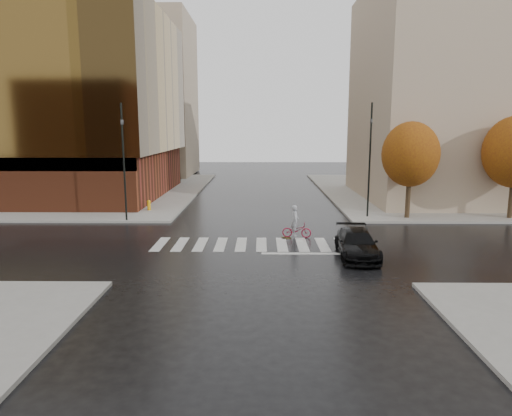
{
  "coord_description": "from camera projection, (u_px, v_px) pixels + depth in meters",
  "views": [
    {
      "loc": [
        -0.03,
        -23.42,
        6.25
      ],
      "look_at": [
        -0.3,
        0.54,
        2.0
      ],
      "focal_mm": 32.0,
      "sensor_mm": 36.0,
      "label": 1
    }
  ],
  "objects": [
    {
      "name": "cyclist",
      "position": [
        296.0,
        227.0,
        26.12
      ],
      "size": [
        1.71,
        0.77,
        1.88
      ],
      "rotation": [
        0.0,
        0.0,
        1.45
      ],
      "color": "maroon",
      "rests_on": "ground"
    },
    {
      "name": "building_ne_tan",
      "position": [
        459.0,
        93.0,
        39.1
      ],
      "size": [
        16.0,
        16.0,
        18.0
      ],
      "primitive_type": "cube",
      "color": "tan",
      "rests_on": "sidewalk_ne"
    },
    {
      "name": "sidewalk_ne",
      "position": [
        476.0,
        191.0,
        44.58
      ],
      "size": [
        30.0,
        30.0,
        0.15
      ],
      "primitive_type": "cube",
      "color": "gray",
      "rests_on": "ground"
    },
    {
      "name": "office_glass",
      "position": [
        15.0,
        104.0,
        40.65
      ],
      "size": [
        27.0,
        19.0,
        16.0
      ],
      "color": "brown",
      "rests_on": "sidewalk_nw"
    },
    {
      "name": "manhole",
      "position": [
        286.0,
        238.0,
        26.1
      ],
      "size": [
        0.67,
        0.67,
        0.01
      ],
      "primitive_type": "cylinder",
      "rotation": [
        0.0,
        0.0,
        0.1
      ],
      "color": "#483D19",
      "rests_on": "ground"
    },
    {
      "name": "sidewalk_nw",
      "position": [
        49.0,
        191.0,
        45.04
      ],
      "size": [
        30.0,
        30.0,
        0.15
      ],
      "primitive_type": "cube",
      "color": "gray",
      "rests_on": "ground"
    },
    {
      "name": "building_nw_far",
      "position": [
        138.0,
        97.0,
        58.98
      ],
      "size": [
        14.0,
        12.0,
        20.0
      ],
      "primitive_type": "cube",
      "color": "tan",
      "rests_on": "sidewalk_nw"
    },
    {
      "name": "ground",
      "position": [
        261.0,
        247.0,
        24.15
      ],
      "size": [
        120.0,
        120.0,
        0.0
      ],
      "primitive_type": "plane",
      "color": "black",
      "rests_on": "ground"
    },
    {
      "name": "crosswalk",
      "position": [
        261.0,
        244.0,
        24.64
      ],
      "size": [
        12.0,
        3.0,
        0.01
      ],
      "primitive_type": "cube",
      "color": "silver",
      "rests_on": "ground"
    },
    {
      "name": "traffic_light_nw",
      "position": [
        123.0,
        154.0,
        29.66
      ],
      "size": [
        0.22,
        0.2,
        7.64
      ],
      "rotation": [
        0.0,
        0.0,
        -1.81
      ],
      "color": "black",
      "rests_on": "sidewalk_nw"
    },
    {
      "name": "traffic_light_ne",
      "position": [
        370.0,
        152.0,
        30.9
      ],
      "size": [
        0.18,
        0.21,
        7.74
      ],
      "rotation": [
        0.0,
        0.0,
        3.04
      ],
      "color": "black",
      "rests_on": "sidewalk_ne"
    },
    {
      "name": "sedan",
      "position": [
        357.0,
        244.0,
        22.21
      ],
      "size": [
        2.02,
        4.57,
        1.3
      ],
      "primitive_type": "imported",
      "rotation": [
        0.0,
        0.0,
        -0.05
      ],
      "color": "black",
      "rests_on": "ground"
    },
    {
      "name": "tree_ne_a",
      "position": [
        411.0,
        154.0,
        30.55
      ],
      "size": [
        3.8,
        3.8,
        6.5
      ],
      "color": "black",
      "rests_on": "sidewalk_ne"
    },
    {
      "name": "fire_hydrant",
      "position": [
        149.0,
        205.0,
        33.99
      ],
      "size": [
        0.27,
        0.27,
        0.76
      ],
      "color": "#E1A20D",
      "rests_on": "sidewalk_nw"
    }
  ]
}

